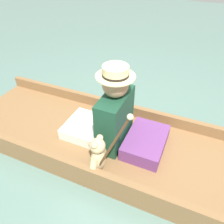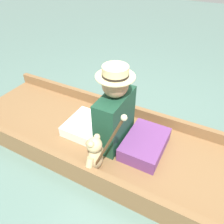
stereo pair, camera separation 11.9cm
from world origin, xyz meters
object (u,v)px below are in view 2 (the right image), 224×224
object	(u,v)px
teddy_bear	(95,154)
wine_glass	(107,105)
seated_person	(108,115)
walking_cane	(109,143)

from	to	relation	value
teddy_bear	wine_glass	xyz separation A→B (m)	(0.72, 0.28, -0.05)
seated_person	walking_cane	xyz separation A→B (m)	(-0.43, -0.24, 0.13)
seated_person	walking_cane	distance (m)	0.51
walking_cane	seated_person	bearing A→B (deg)	29.31
teddy_bear	walking_cane	bearing A→B (deg)	-106.68
wine_glass	walking_cane	xyz separation A→B (m)	(-0.77, -0.45, 0.31)
teddy_bear	walking_cane	world-z (taller)	walking_cane
wine_glass	walking_cane	distance (m)	0.95
seated_person	wine_glass	world-z (taller)	seated_person
seated_person	walking_cane	size ratio (longest dim) A/B	1.11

